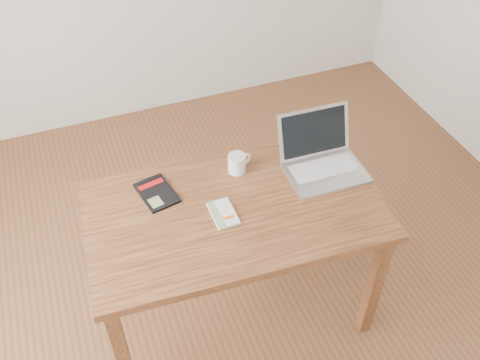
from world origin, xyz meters
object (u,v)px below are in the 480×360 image
object	(u,v)px
black_guidebook	(157,193)
coffee_mug	(237,163)
desk	(234,223)
laptop	(322,158)
white_guidebook	(223,213)

from	to	relation	value
black_guidebook	coffee_mug	size ratio (longest dim) A/B	1.96
desk	laptop	xyz separation A→B (m)	(0.47, 0.11, 0.14)
black_guidebook	coffee_mug	world-z (taller)	coffee_mug
desk	coffee_mug	distance (m)	0.28
desk	black_guidebook	bearing A→B (deg)	147.79
laptop	coffee_mug	distance (m)	0.39
black_guidebook	white_guidebook	bearing A→B (deg)	-55.26
laptop	coffee_mug	xyz separation A→B (m)	(-0.37, 0.11, -0.00)
desk	white_guidebook	world-z (taller)	white_guidebook
laptop	white_guidebook	bearing A→B (deg)	-164.76
laptop	desk	bearing A→B (deg)	-164.99
laptop	coffee_mug	size ratio (longest dim) A/B	3.07
laptop	black_guidebook	bearing A→B (deg)	174.57
white_guidebook	black_guidebook	xyz separation A→B (m)	(-0.23, 0.22, -0.00)
coffee_mug	black_guidebook	bearing A→B (deg)	164.83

